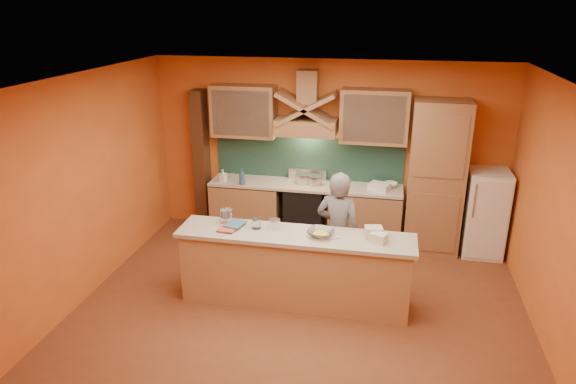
% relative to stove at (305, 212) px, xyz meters
% --- Properties ---
extents(floor, '(5.50, 5.00, 0.01)m').
position_rel_stove_xyz_m(floor, '(0.30, -2.20, -0.45)').
color(floor, brown).
rests_on(floor, ground).
extents(ceiling, '(5.50, 5.00, 0.01)m').
position_rel_stove_xyz_m(ceiling, '(0.30, -2.20, 2.35)').
color(ceiling, white).
rests_on(ceiling, wall_back).
extents(wall_back, '(5.50, 0.02, 2.80)m').
position_rel_stove_xyz_m(wall_back, '(0.30, 0.30, 0.95)').
color(wall_back, orange).
rests_on(wall_back, floor).
extents(wall_front, '(5.50, 0.02, 2.80)m').
position_rel_stove_xyz_m(wall_front, '(0.30, -4.70, 0.95)').
color(wall_front, orange).
rests_on(wall_front, floor).
extents(wall_left, '(0.02, 5.00, 2.80)m').
position_rel_stove_xyz_m(wall_left, '(-2.45, -2.20, 0.95)').
color(wall_left, orange).
rests_on(wall_left, floor).
extents(wall_right, '(0.02, 5.00, 2.80)m').
position_rel_stove_xyz_m(wall_right, '(3.05, -2.20, 0.95)').
color(wall_right, orange).
rests_on(wall_right, floor).
extents(base_cabinet_left, '(1.10, 0.60, 0.86)m').
position_rel_stove_xyz_m(base_cabinet_left, '(-0.95, 0.00, -0.02)').
color(base_cabinet_left, '#9E6F48').
rests_on(base_cabinet_left, floor).
extents(base_cabinet_right, '(1.10, 0.60, 0.86)m').
position_rel_stove_xyz_m(base_cabinet_right, '(0.95, 0.00, -0.02)').
color(base_cabinet_right, '#9E6F48').
rests_on(base_cabinet_right, floor).
extents(counter_top, '(3.00, 0.62, 0.04)m').
position_rel_stove_xyz_m(counter_top, '(-0.00, 0.00, 0.45)').
color(counter_top, '#B7AE9B').
rests_on(counter_top, base_cabinet_left).
extents(stove, '(0.60, 0.58, 0.90)m').
position_rel_stove_xyz_m(stove, '(0.00, 0.00, 0.00)').
color(stove, black).
rests_on(stove, floor).
extents(backsplash, '(3.00, 0.03, 0.70)m').
position_rel_stove_xyz_m(backsplash, '(-0.00, 0.28, 0.80)').
color(backsplash, '#193831').
rests_on(backsplash, wall_back).
extents(range_hood, '(0.92, 0.50, 0.24)m').
position_rel_stove_xyz_m(range_hood, '(0.00, 0.05, 1.37)').
color(range_hood, '#9E6F48').
rests_on(range_hood, wall_back).
extents(hood_chimney, '(0.30, 0.30, 0.50)m').
position_rel_stove_xyz_m(hood_chimney, '(0.00, 0.15, 1.95)').
color(hood_chimney, '#9E6F48').
rests_on(hood_chimney, wall_back).
extents(upper_cabinet_left, '(1.00, 0.35, 0.80)m').
position_rel_stove_xyz_m(upper_cabinet_left, '(-1.00, 0.12, 1.55)').
color(upper_cabinet_left, '#9E6F48').
rests_on(upper_cabinet_left, wall_back).
extents(upper_cabinet_right, '(1.00, 0.35, 0.80)m').
position_rel_stove_xyz_m(upper_cabinet_right, '(1.00, 0.12, 1.55)').
color(upper_cabinet_right, '#9E6F48').
rests_on(upper_cabinet_right, wall_back).
extents(pantry_column, '(0.80, 0.60, 2.30)m').
position_rel_stove_xyz_m(pantry_column, '(1.95, 0.00, 0.70)').
color(pantry_column, '#9E6F48').
rests_on(pantry_column, floor).
extents(fridge, '(0.58, 0.60, 1.30)m').
position_rel_stove_xyz_m(fridge, '(2.70, 0.00, 0.20)').
color(fridge, white).
rests_on(fridge, floor).
extents(trim_column_left, '(0.20, 0.30, 2.30)m').
position_rel_stove_xyz_m(trim_column_left, '(-1.75, 0.15, 0.70)').
color(trim_column_left, '#472816').
rests_on(trim_column_left, floor).
extents(island_body, '(2.80, 0.55, 0.88)m').
position_rel_stove_xyz_m(island_body, '(0.20, -1.90, -0.01)').
color(island_body, tan).
rests_on(island_body, floor).
extents(island_top, '(2.90, 0.62, 0.05)m').
position_rel_stove_xyz_m(island_top, '(0.20, -1.90, 0.47)').
color(island_top, '#B7AE9B').
rests_on(island_top, island_body).
extents(person, '(0.66, 0.51, 1.61)m').
position_rel_stove_xyz_m(person, '(0.68, -1.45, 0.36)').
color(person, slate).
rests_on(person, floor).
extents(pot_large, '(0.26, 0.26, 0.15)m').
position_rel_stove_xyz_m(pot_large, '(-0.04, 0.05, 0.52)').
color(pot_large, silver).
rests_on(pot_large, stove).
extents(pot_small, '(0.21, 0.21, 0.14)m').
position_rel_stove_xyz_m(pot_small, '(0.15, -0.00, 0.52)').
color(pot_small, '#B3B2BA').
rests_on(pot_small, stove).
extents(soap_bottle_a, '(0.11, 0.11, 0.19)m').
position_rel_stove_xyz_m(soap_bottle_a, '(-1.29, -0.14, 0.57)').
color(soap_bottle_a, silver).
rests_on(soap_bottle_a, counter_top).
extents(soap_bottle_b, '(0.11, 0.11, 0.26)m').
position_rel_stove_xyz_m(soap_bottle_b, '(-0.96, -0.22, 0.60)').
color(soap_bottle_b, '#305085').
rests_on(soap_bottle_b, counter_top).
extents(bowl_back, '(0.27, 0.27, 0.07)m').
position_rel_stove_xyz_m(bowl_back, '(1.31, 0.13, 0.50)').
color(bowl_back, silver).
rests_on(bowl_back, counter_top).
extents(dish_rack, '(0.36, 0.32, 0.10)m').
position_rel_stove_xyz_m(dish_rack, '(1.14, -0.05, 0.52)').
color(dish_rack, white).
rests_on(dish_rack, counter_top).
extents(book_lower, '(0.24, 0.31, 0.03)m').
position_rel_stove_xyz_m(book_lower, '(-0.74, -1.91, 0.51)').
color(book_lower, '#B04C3E').
rests_on(book_lower, island_top).
extents(book_upper, '(0.26, 0.31, 0.02)m').
position_rel_stove_xyz_m(book_upper, '(-0.67, -1.81, 0.53)').
color(book_upper, '#3A627F').
rests_on(book_upper, island_top).
extents(jar_large, '(0.19, 0.19, 0.18)m').
position_rel_stove_xyz_m(jar_large, '(-0.72, -1.74, 0.58)').
color(jar_large, white).
rests_on(jar_large, island_top).
extents(jar_small, '(0.12, 0.12, 0.13)m').
position_rel_stove_xyz_m(jar_small, '(-0.30, -1.83, 0.56)').
color(jar_small, white).
rests_on(jar_small, island_top).
extents(kitchen_scale, '(0.12, 0.12, 0.10)m').
position_rel_stove_xyz_m(kitchen_scale, '(-0.08, -1.79, 0.54)').
color(kitchen_scale, white).
rests_on(kitchen_scale, island_top).
extents(mixing_bowl, '(0.37, 0.37, 0.08)m').
position_rel_stove_xyz_m(mixing_bowl, '(0.51, -1.90, 0.53)').
color(mixing_bowl, white).
rests_on(mixing_bowl, island_top).
extents(cloth, '(0.29, 0.27, 0.02)m').
position_rel_stove_xyz_m(cloth, '(0.60, -1.91, 0.50)').
color(cloth, beige).
rests_on(cloth, island_top).
extents(grocery_bag_a, '(0.23, 0.20, 0.13)m').
position_rel_stove_xyz_m(grocery_bag_a, '(1.13, -1.80, 0.56)').
color(grocery_bag_a, beige).
rests_on(grocery_bag_a, island_top).
extents(grocery_bag_b, '(0.23, 0.21, 0.11)m').
position_rel_stove_xyz_m(grocery_bag_b, '(1.20, -1.93, 0.55)').
color(grocery_bag_b, beige).
rests_on(grocery_bag_b, island_top).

